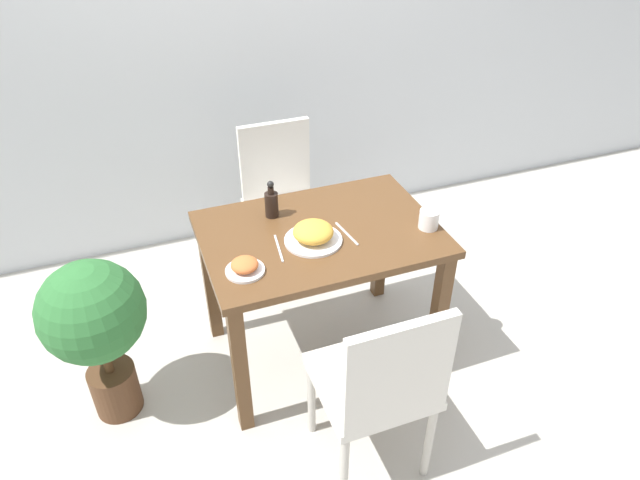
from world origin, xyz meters
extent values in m
plane|color=#B7B2A8|center=(0.00, 0.00, 0.00)|extent=(16.00, 16.00, 0.00)
cube|color=silver|center=(0.00, 1.27, 1.30)|extent=(8.00, 0.05, 2.60)
cube|color=brown|center=(0.00, 0.00, 0.72)|extent=(1.03, 0.72, 0.04)
cube|color=brown|center=(-0.47, -0.31, 0.35)|extent=(0.06, 0.06, 0.70)
cube|color=brown|center=(0.47, -0.31, 0.35)|extent=(0.06, 0.06, 0.70)
cube|color=brown|center=(-0.47, 0.31, 0.35)|extent=(0.06, 0.06, 0.70)
cube|color=brown|center=(0.47, 0.31, 0.35)|extent=(0.06, 0.06, 0.70)
cube|color=silver|center=(-0.02, -0.62, 0.44)|extent=(0.42, 0.42, 0.04)
cube|color=silver|center=(-0.02, -0.81, 0.68)|extent=(0.40, 0.04, 0.44)
cylinder|color=#B7B2A8|center=(0.16, -0.44, 0.21)|extent=(0.03, 0.03, 0.42)
cylinder|color=#B7B2A8|center=(-0.20, -0.44, 0.21)|extent=(0.03, 0.03, 0.42)
cylinder|color=#B7B2A8|center=(0.16, -0.80, 0.21)|extent=(0.03, 0.03, 0.42)
cylinder|color=#B7B2A8|center=(-0.20, -0.80, 0.21)|extent=(0.03, 0.03, 0.42)
cube|color=silver|center=(0.04, 0.64, 0.44)|extent=(0.42, 0.42, 0.04)
cube|color=silver|center=(0.04, 0.83, 0.68)|extent=(0.40, 0.04, 0.44)
cylinder|color=#B7B2A8|center=(-0.14, 0.46, 0.21)|extent=(0.03, 0.03, 0.42)
cylinder|color=#B7B2A8|center=(0.22, 0.46, 0.21)|extent=(0.03, 0.03, 0.42)
cylinder|color=#B7B2A8|center=(-0.14, 0.82, 0.21)|extent=(0.03, 0.03, 0.42)
cylinder|color=#B7B2A8|center=(0.22, 0.82, 0.21)|extent=(0.03, 0.03, 0.42)
cylinder|color=white|center=(-0.05, -0.06, 0.74)|extent=(0.25, 0.25, 0.01)
ellipsoid|color=gold|center=(-0.05, -0.06, 0.79)|extent=(0.17, 0.17, 0.07)
cylinder|color=white|center=(-0.38, -0.17, 0.74)|extent=(0.16, 0.16, 0.01)
ellipsoid|color=#CC6633|center=(-0.38, -0.17, 0.77)|extent=(0.11, 0.11, 0.05)
cylinder|color=white|center=(0.46, -0.14, 0.78)|extent=(0.09, 0.09, 0.09)
cylinder|color=black|center=(-0.16, 0.19, 0.80)|extent=(0.06, 0.06, 0.12)
cylinder|color=black|center=(-0.16, 0.19, 0.87)|extent=(0.03, 0.03, 0.03)
sphere|color=black|center=(-0.16, 0.19, 0.90)|extent=(0.03, 0.03, 0.03)
cube|color=silver|center=(-0.21, -0.06, 0.74)|extent=(0.03, 0.19, 0.00)
cube|color=silver|center=(0.10, -0.06, 0.74)|extent=(0.03, 0.19, 0.00)
cylinder|color=#51331E|center=(-0.99, -0.01, 0.12)|extent=(0.21, 0.21, 0.24)
cylinder|color=brown|center=(-0.99, -0.01, 0.31)|extent=(0.04, 0.04, 0.13)
sphere|color=#2D6B33|center=(-0.99, -0.01, 0.59)|extent=(0.43, 0.43, 0.43)
camera|label=1|loc=(-0.72, -1.93, 2.14)|focal=32.00mm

